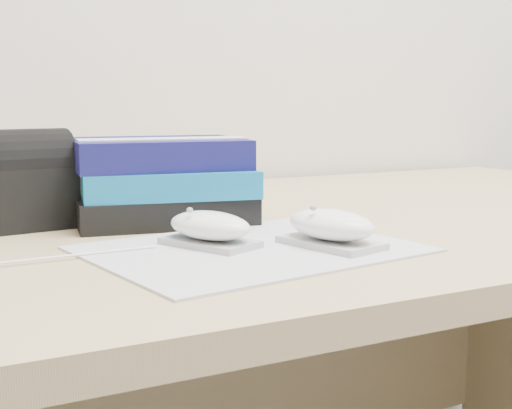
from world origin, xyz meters
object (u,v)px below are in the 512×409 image
book_stack (162,181)px  pouch (15,181)px  desk (228,373)px  mouse_front (331,228)px  mouse_rear (210,229)px

book_stack → pouch: (-0.17, 0.03, 0.01)m
desk → book_stack: bearing=-163.8°
desk → mouse_front: bearing=-92.3°
desk → pouch: 0.40m
desk → mouse_rear: (-0.12, -0.21, 0.26)m
mouse_front → pouch: size_ratio=0.86×
mouse_front → book_stack: bearing=111.3°
mouse_front → book_stack: book_stack is taller
desk → mouse_rear: size_ratio=14.07×
mouse_front → book_stack: (-0.09, 0.24, 0.03)m
mouse_front → mouse_rear: bearing=151.4°
desk → book_stack: (-0.11, -0.03, 0.29)m
desk → mouse_rear: 0.35m
mouse_front → pouch: 0.39m
mouse_rear → pouch: pouch is taller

